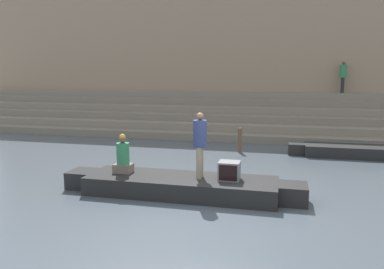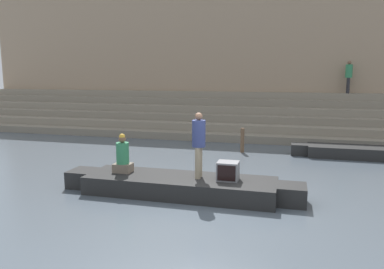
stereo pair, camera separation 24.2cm
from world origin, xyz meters
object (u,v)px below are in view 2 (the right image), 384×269
at_px(person_rowing, 123,157).
at_px(person_standing, 199,141).
at_px(rowboat_main, 180,185).
at_px(tv_set, 228,171).
at_px(person_on_steps, 349,75).
at_px(mooring_post, 242,140).
at_px(moored_boat_shore, 370,152).

bearing_deg(person_rowing, person_standing, 7.26).
height_order(rowboat_main, tv_set, tv_set).
xyz_separation_m(person_standing, person_on_steps, (4.92, 11.75, 1.59)).
relative_size(rowboat_main, mooring_post, 6.47).
bearing_deg(person_rowing, moored_boat_shore, 46.13).
distance_m(tv_set, person_on_steps, 12.70).
bearing_deg(person_on_steps, moored_boat_shore, 164.66).
bearing_deg(mooring_post, rowboat_main, -98.83).
height_order(person_rowing, person_on_steps, person_on_steps).
bearing_deg(moored_boat_shore, person_on_steps, 88.41).
bearing_deg(mooring_post, person_rowing, -114.10).
relative_size(rowboat_main, person_standing, 3.76).
distance_m(person_standing, tv_set, 1.03).
relative_size(rowboat_main, tv_set, 11.96).
bearing_deg(mooring_post, moored_boat_shore, 1.52).
distance_m(tv_set, mooring_post, 5.55).
distance_m(person_rowing, tv_set, 2.82).
bearing_deg(person_standing, mooring_post, 91.66).
height_order(tv_set, moored_boat_shore, tv_set).
bearing_deg(person_standing, tv_set, 3.93).
relative_size(tv_set, mooring_post, 0.54).
xyz_separation_m(rowboat_main, person_on_steps, (5.40, 11.81, 2.75)).
distance_m(tv_set, moored_boat_shore, 7.09).
bearing_deg(tv_set, moored_boat_shore, 54.37).
relative_size(person_rowing, moored_boat_shore, 0.19).
distance_m(person_standing, moored_boat_shore, 7.62).
distance_m(rowboat_main, mooring_post, 5.64).
bearing_deg(person_on_steps, tv_set, 144.43).
xyz_separation_m(person_rowing, mooring_post, (2.46, 5.50, -0.39)).
distance_m(rowboat_main, moored_boat_shore, 7.90).
relative_size(person_standing, person_on_steps, 1.00).
distance_m(mooring_post, person_on_steps, 8.11).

